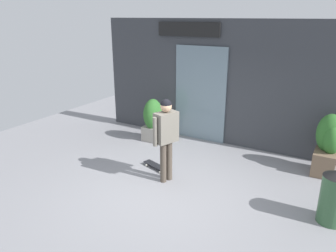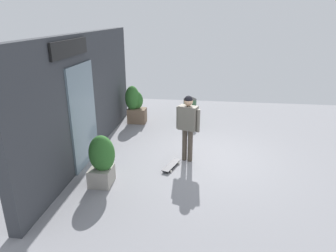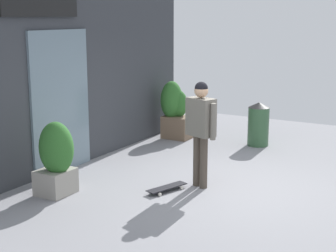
# 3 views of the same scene
# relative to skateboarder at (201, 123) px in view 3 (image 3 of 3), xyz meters

# --- Properties ---
(ground_plane) EXTENTS (12.00, 12.00, 0.00)m
(ground_plane) POSITION_rel_skateboarder_xyz_m (0.14, -0.30, -1.10)
(ground_plane) COLOR gray
(building_facade) EXTENTS (7.18, 0.31, 3.25)m
(building_facade) POSITION_rel_skateboarder_xyz_m (0.11, 2.74, 0.52)
(building_facade) COLOR #383A3F
(building_facade) RESTS_ON ground_plane
(skateboarder) EXTENTS (0.40, 0.62, 1.77)m
(skateboarder) POSITION_rel_skateboarder_xyz_m (0.00, 0.00, 0.00)
(skateboarder) COLOR #4C4238
(skateboarder) RESTS_ON ground_plane
(skateboard) EXTENTS (0.77, 0.41, 0.08)m
(skateboard) POSITION_rel_skateboarder_xyz_m (-0.48, 0.37, -1.04)
(skateboard) COLOR black
(skateboard) RESTS_ON ground_plane
(planter_box_left) EXTENTS (0.55, 0.72, 1.34)m
(planter_box_left) POSITION_rel_skateboarder_xyz_m (2.86, 2.10, -0.41)
(planter_box_left) COLOR brown
(planter_box_left) RESTS_ON ground_plane
(planter_box_right) EXTENTS (0.59, 0.59, 1.19)m
(planter_box_right) POSITION_rel_skateboarder_xyz_m (-1.47, 1.83, -0.48)
(planter_box_right) COLOR gray
(planter_box_right) RESTS_ON ground_plane
(trash_bin) EXTENTS (0.47, 0.47, 0.97)m
(trash_bin) POSITION_rel_skateboarder_xyz_m (3.15, 0.14, -0.62)
(trash_bin) COLOR #335938
(trash_bin) RESTS_ON ground_plane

